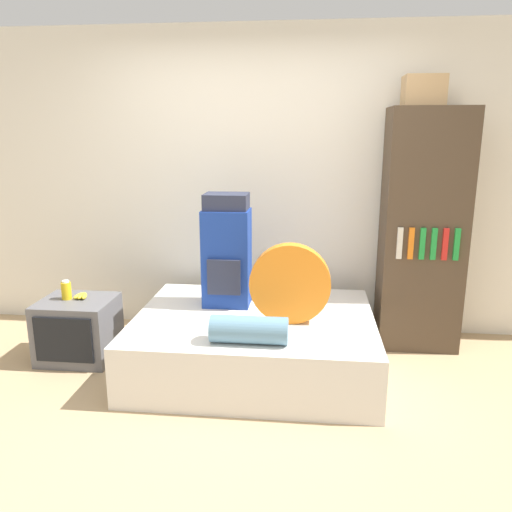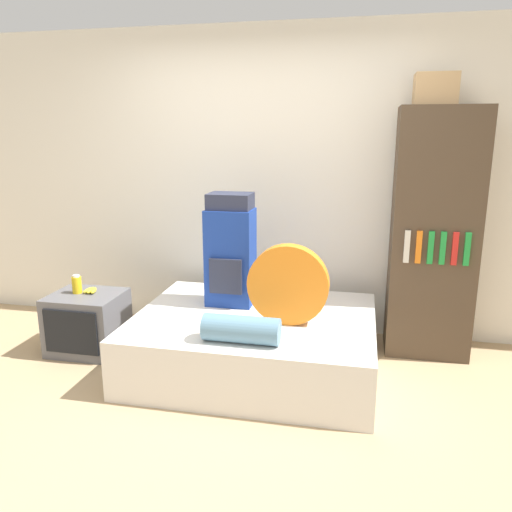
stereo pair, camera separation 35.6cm
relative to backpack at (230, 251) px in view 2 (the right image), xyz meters
The scene contains 11 objects.
ground_plane 1.30m from the backpack, 79.80° to the right, with size 16.00×16.00×0.00m, color tan.
wall_back 0.83m from the backpack, 75.34° to the left, with size 8.00×0.05×2.60m.
bed 0.71m from the backpack, 43.41° to the right, with size 1.74×1.38×0.42m.
backpack is the anchor object (origin of this frame).
tent_bag 0.61m from the backpack, 33.42° to the right, with size 0.57×0.10×0.57m.
sleeping_roll 0.83m from the backpack, 70.26° to the right, with size 0.50×0.18×0.18m.
television 1.31m from the backpack, behind, with size 0.55×0.49×0.48m.
canister 1.27m from the backpack, behind, with size 0.07×0.07×0.15m.
banana_bunch 1.18m from the backpack, behind, with size 0.11×0.14×0.04m.
bookshelf 1.57m from the backpack, 13.78° to the left, with size 0.63×0.44×1.92m.
cardboard_box 1.92m from the backpack, 14.84° to the left, with size 0.30×0.24×0.23m.
Camera 2 is at (0.80, -2.64, 1.74)m, focal length 35.00 mm.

